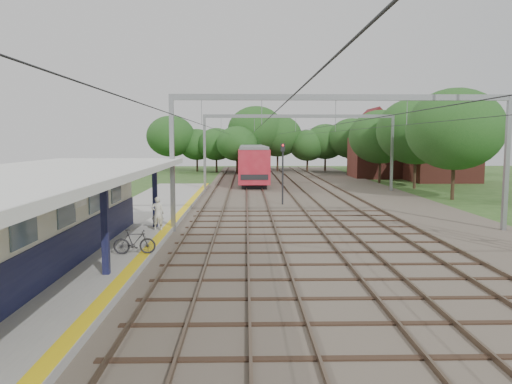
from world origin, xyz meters
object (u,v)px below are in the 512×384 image
object	(u,v)px
person	(158,213)
bicycle	(135,242)
signal_post	(283,166)
train	(252,159)

from	to	relation	value
person	bicycle	world-z (taller)	person
person	signal_post	xyz separation A→B (m)	(6.95, 11.52, 1.67)
bicycle	train	world-z (taller)	train
person	signal_post	bearing A→B (deg)	-121.11
person	train	bearing A→B (deg)	-97.17
train	signal_post	distance (m)	29.14
bicycle	person	bearing A→B (deg)	-4.48
train	signal_post	world-z (taller)	signal_post
bicycle	train	xyz separation A→B (m)	(5.10, 45.72, 1.38)
train	bicycle	bearing A→B (deg)	-96.36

